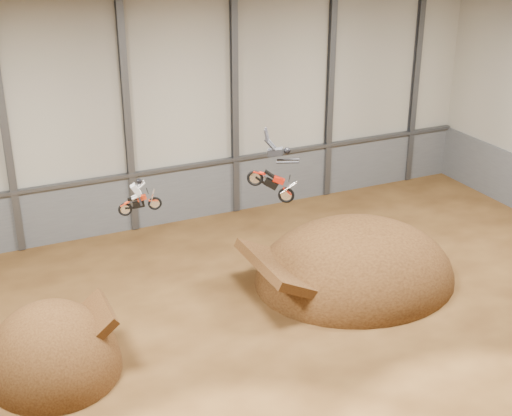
{
  "coord_description": "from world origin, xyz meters",
  "views": [
    {
      "loc": [
        -13.17,
        -23.97,
        18.28
      ],
      "look_at": [
        -0.23,
        4.0,
        5.04
      ],
      "focal_mm": 50.0,
      "sensor_mm": 36.0,
      "label": 1
    }
  ],
  "objects_px": {
    "takeoff_ramp": "(54,368)",
    "fmx_rider_b": "(267,165)",
    "fmx_rider_a": "(140,194)",
    "landing_ramp": "(354,279)"
  },
  "relations": [
    {
      "from": "takeoff_ramp",
      "to": "fmx_rider_b",
      "type": "distance_m",
      "value": 12.72
    },
    {
      "from": "takeoff_ramp",
      "to": "fmx_rider_a",
      "type": "bearing_deg",
      "value": 16.51
    },
    {
      "from": "landing_ramp",
      "to": "fmx_rider_a",
      "type": "xyz_separation_m",
      "value": [
        -11.2,
        0.09,
        6.71
      ]
    },
    {
      "from": "landing_ramp",
      "to": "takeoff_ramp",
      "type": "bearing_deg",
      "value": -175.39
    },
    {
      "from": "fmx_rider_a",
      "to": "fmx_rider_b",
      "type": "distance_m",
      "value": 5.79
    },
    {
      "from": "landing_ramp",
      "to": "fmx_rider_b",
      "type": "xyz_separation_m",
      "value": [
        -5.51,
        -0.7,
        7.43
      ]
    },
    {
      "from": "fmx_rider_a",
      "to": "takeoff_ramp",
      "type": "bearing_deg",
      "value": -153.41
    },
    {
      "from": "takeoff_ramp",
      "to": "landing_ramp",
      "type": "xyz_separation_m",
      "value": [
        15.82,
        1.28,
        0.0
      ]
    },
    {
      "from": "landing_ramp",
      "to": "fmx_rider_a",
      "type": "bearing_deg",
      "value": 179.52
    },
    {
      "from": "takeoff_ramp",
      "to": "landing_ramp",
      "type": "distance_m",
      "value": 15.87
    }
  ]
}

